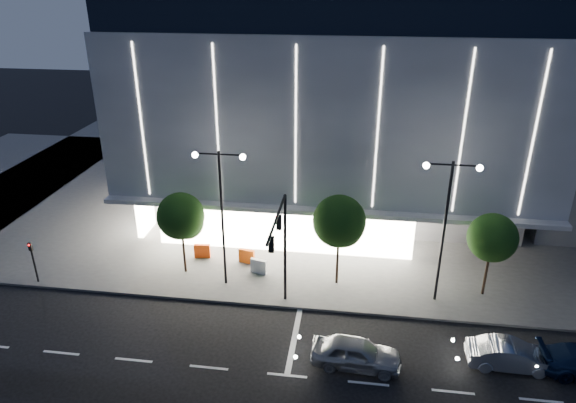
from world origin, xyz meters
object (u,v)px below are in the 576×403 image
(barrier_a, at_px, (202,251))
(traffic_mast, at_px, (281,239))
(tree_mid, at_px, (340,224))
(tree_right, at_px, (492,240))
(car_second, at_px, (511,355))
(car_lead, at_px, (356,353))
(barrier_c, at_px, (247,256))
(street_lamp_west, at_px, (221,200))
(ped_signal_far, at_px, (33,258))
(barrier_b, at_px, (259,266))
(tree_left, at_px, (181,218))
(street_lamp_east, at_px, (446,213))

(barrier_a, bearing_deg, traffic_mast, -47.01)
(tree_mid, xyz_separation_m, tree_right, (9.00, -0.00, -0.45))
(tree_right, xyz_separation_m, car_second, (0.03, -6.33, -3.17))
(traffic_mast, height_order, tree_right, traffic_mast)
(tree_right, bearing_deg, car_second, -89.74)
(car_lead, bearing_deg, barrier_c, 44.18)
(traffic_mast, relative_size, car_lead, 1.55)
(tree_mid, bearing_deg, street_lamp_west, -171.74)
(car_lead, bearing_deg, car_second, -78.68)
(tree_mid, distance_m, barrier_a, 10.31)
(ped_signal_far, xyz_separation_m, barrier_b, (13.85, 2.96, -1.24))
(street_lamp_west, height_order, barrier_a, street_lamp_west)
(tree_left, distance_m, barrier_c, 5.32)
(tree_right, height_order, barrier_a, tree_right)
(tree_mid, height_order, car_second, tree_mid)
(car_lead, bearing_deg, tree_mid, 14.19)
(street_lamp_east, xyz_separation_m, barrier_c, (-12.20, 2.64, -5.31))
(street_lamp_east, distance_m, tree_right, 3.81)
(tree_mid, height_order, tree_right, tree_mid)
(traffic_mast, distance_m, tree_left, 7.95)
(street_lamp_east, bearing_deg, tree_mid, 170.31)
(car_second, xyz_separation_m, barrier_c, (-15.26, 7.94, -0.06))
(car_second, bearing_deg, barrier_c, 63.16)
(street_lamp_west, xyz_separation_m, street_lamp_east, (13.00, 0.00, 0.00))
(traffic_mast, relative_size, barrier_a, 6.43)
(tree_right, relative_size, barrier_c, 5.01)
(car_second, bearing_deg, car_lead, 97.98)
(tree_right, xyz_separation_m, barrier_a, (-18.44, 1.90, -3.23))
(barrier_a, bearing_deg, car_second, -29.99)
(street_lamp_west, distance_m, car_second, 17.70)
(street_lamp_west, bearing_deg, car_lead, -37.06)
(tree_right, height_order, barrier_b, tree_right)
(tree_left, height_order, car_second, tree_left)
(barrier_c, bearing_deg, street_lamp_west, -94.35)
(ped_signal_far, height_order, barrier_b, ped_signal_far)
(tree_left, xyz_separation_m, tree_mid, (10.00, 0.00, 0.30))
(car_second, relative_size, barrier_a, 3.93)
(street_lamp_east, height_order, tree_mid, street_lamp_east)
(tree_mid, height_order, barrier_c, tree_mid)
(tree_left, distance_m, car_second, 20.33)
(car_lead, xyz_separation_m, car_second, (7.71, 0.99, -0.07))
(street_lamp_east, relative_size, tree_left, 1.57)
(tree_right, xyz_separation_m, barrier_b, (-14.17, 0.44, -3.23))
(tree_mid, relative_size, barrier_a, 5.59)
(street_lamp_west, relative_size, tree_left, 1.57)
(street_lamp_east, height_order, barrier_b, street_lamp_east)
(car_lead, bearing_deg, barrier_b, 43.90)
(street_lamp_west, bearing_deg, traffic_mast, -33.65)
(car_second, xyz_separation_m, barrier_a, (-18.47, 8.23, -0.06))
(tree_left, bearing_deg, car_second, -18.40)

